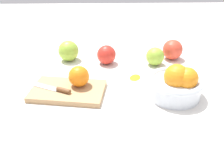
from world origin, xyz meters
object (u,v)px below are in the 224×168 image
knife (55,89)px  apple_front_left_2 (155,56)px  orange_on_board (79,76)px  apple_front_right (68,51)px  apple_front_center (106,55)px  cutting_board (68,91)px  apple_front_left (173,50)px  bowl (176,84)px

knife → apple_front_left_2: size_ratio=2.12×
orange_on_board → apple_front_right: 0.24m
knife → apple_front_center: (-0.16, -0.22, 0.01)m
cutting_board → knife: (0.04, 0.01, 0.01)m
knife → apple_front_right: 0.26m
apple_front_left → apple_front_right: (0.41, 0.00, 0.00)m
apple_front_left_2 → apple_front_right: size_ratio=0.86×
bowl → apple_front_left: bowl is taller
orange_on_board → apple_front_left: (-0.35, -0.23, -0.01)m
bowl → apple_front_center: bowl is taller
orange_on_board → apple_front_right: orange_on_board is taller
knife → apple_front_right: (-0.01, -0.26, 0.02)m
apple_front_left → bowl: bearing=79.1°
apple_front_center → apple_front_left: bearing=-172.2°
orange_on_board → knife: bearing=19.2°
apple_front_right → apple_front_left_2: bearing=171.3°
cutting_board → bowl: bearing=175.2°
bowl → cutting_board: bowl is taller
apple_front_left_2 → apple_front_right: 0.33m
knife → cutting_board: bearing=-170.3°
orange_on_board → apple_front_center: bearing=-114.0°
bowl → apple_front_center: 0.32m
apple_front_center → apple_front_left_2: apple_front_center is taller
cutting_board → apple_front_center: bearing=-119.6°
bowl → knife: 0.37m
cutting_board → apple_front_left: 0.46m
apple_front_left → apple_front_center: bearing=7.8°
bowl → apple_front_left_2: bowl is taller
bowl → orange_on_board: size_ratio=2.58×
cutting_board → apple_front_center: (-0.12, -0.22, 0.03)m
cutting_board → orange_on_board: bearing=-151.3°
apple_front_right → apple_front_left: bearing=-179.7°
apple_front_left → apple_front_center: apple_front_left is taller
orange_on_board → apple_front_left: 0.42m
orange_on_board → apple_front_left: size_ratio=0.83×
bowl → apple_front_left: 0.28m
bowl → apple_front_left: (-0.05, -0.28, -0.01)m
apple_front_left → knife: bearing=31.5°
orange_on_board → apple_front_center: orange_on_board is taller
apple_front_right → orange_on_board: bearing=104.5°
bowl → knife: (0.37, -0.02, -0.02)m
knife → apple_front_left: bearing=-148.5°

